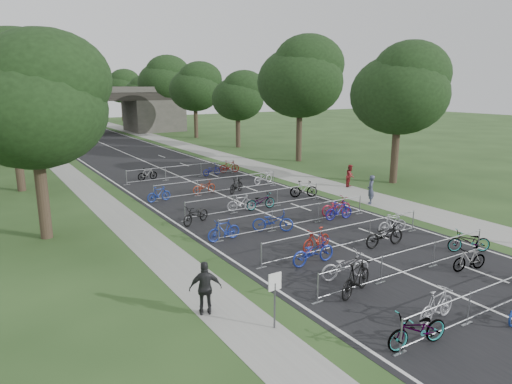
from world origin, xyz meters
TOP-DOWN VIEW (x-y plane):
  - ground at (0.00, 0.00)m, footprint 200.00×200.00m
  - road at (0.00, 50.00)m, footprint 11.00×140.00m
  - sidewalk_right at (8.00, 50.00)m, footprint 3.00×140.00m
  - sidewalk_left at (-7.50, 50.00)m, footprint 2.00×140.00m
  - lane_markings at (0.00, 50.00)m, footprint 0.12×140.00m
  - overpass_bridge at (0.00, 65.00)m, footprint 31.00×8.00m
  - park_sign at (-6.80, 3.00)m, footprint 0.45×0.06m
  - tree_left_0 at (-11.39, 15.93)m, footprint 6.72×6.72m
  - tree_right_0 at (13.11, 15.93)m, footprint 7.17×7.17m
  - tree_left_1 at (-11.39, 27.93)m, footprint 7.56×7.56m
  - tree_right_1 at (13.11, 27.93)m, footprint 8.18×8.18m
  - tree_right_2 at (13.11, 39.93)m, footprint 6.16×6.16m
  - tree_right_3 at (13.11, 51.93)m, footprint 7.17×7.17m
  - tree_right_4 at (13.11, 63.93)m, footprint 8.18×8.18m
  - tree_right_5 at (13.11, 75.93)m, footprint 6.16×6.16m
  - tree_right_6 at (13.11, 87.93)m, footprint 7.17×7.17m
  - barrier_row_0 at (0.00, 0.00)m, footprint 9.70×0.08m
  - barrier_row_1 at (0.00, 3.60)m, footprint 9.70×0.08m
  - barrier_row_2 at (0.00, 7.20)m, footprint 9.70×0.08m
  - barrier_row_3 at (0.00, 11.00)m, footprint 9.70×0.08m
  - barrier_row_4 at (0.00, 15.00)m, footprint 9.70×0.08m
  - barrier_row_5 at (0.00, 20.00)m, footprint 9.70×0.08m
  - barrier_row_6 at (0.00, 26.00)m, footprint 9.70×0.08m
  - bike_0 at (-3.92, -0.01)m, footprint 2.14×1.01m
  - bike_1 at (-2.23, 0.63)m, footprint 1.89×0.71m
  - bike_4 at (-3.04, 3.39)m, footprint 2.18×1.27m
  - bike_5 at (-2.43, 4.60)m, footprint 2.16×1.12m
  - bike_6 at (2.38, 2.56)m, footprint 1.70×0.79m
  - bike_7 at (4.30, 3.85)m, footprint 1.98×1.55m
  - bike_8 at (-2.53, 6.42)m, footprint 2.12×0.74m
  - bike_9 at (-1.44, 7.55)m, footprint 1.85×0.82m
  - bike_10 at (1.63, 6.37)m, footprint 2.21×0.94m
  - bike_11 at (3.45, 7.52)m, footprint 1.73×0.76m
  - bike_12 at (-4.30, 11.04)m, footprint 1.79×0.57m
  - bike_13 at (-1.53, 10.93)m, footprint 2.17×1.72m
  - bike_14 at (2.77, 10.76)m, footprint 1.78×0.72m
  - bike_15 at (3.24, 11.52)m, footprint 2.04×0.81m
  - bike_16 at (-4.30, 14.23)m, footprint 2.07×1.45m
  - bike_17 at (-0.99, 15.12)m, footprint 1.77×0.89m
  - bike_18 at (0.24, 14.87)m, footprint 1.96×0.76m
  - bike_19 at (4.30, 15.91)m, footprint 1.93×1.23m
  - bike_20 at (-4.30, 19.91)m, footprint 1.69×0.65m
  - bike_21 at (-0.85, 20.45)m, footprint 1.86×0.84m
  - bike_22 at (1.11, 19.40)m, footprint 1.77×1.34m
  - bike_23 at (4.30, 20.92)m, footprint 1.97×1.07m
  - bike_25 at (-2.70, 26.83)m, footprint 1.70×0.66m
  - bike_26 at (2.45, 25.92)m, footprint 1.83×0.94m
  - bike_27 at (4.29, 26.25)m, footprint 1.81×0.88m
  - pedestrian_a at (6.80, 12.32)m, footprint 0.79×0.77m
  - pedestrian_b at (9.17, 16.67)m, footprint 1.00×0.92m
  - pedestrian_c at (-8.20, 4.93)m, footprint 1.15×0.80m

SIDE VIEW (x-z plane):
  - ground at x=0.00m, z-range 0.00..0.00m
  - lane_markings at x=0.00m, z-range 0.00..0.00m
  - road at x=0.00m, z-range 0.00..0.01m
  - sidewalk_right at x=8.00m, z-range 0.00..0.01m
  - sidewalk_left at x=-7.50m, z-range 0.00..0.01m
  - bike_26 at x=2.45m, z-range 0.00..0.92m
  - bike_21 at x=-0.85m, z-range 0.00..0.94m
  - bike_23 at x=4.30m, z-range 0.00..0.98m
  - bike_6 at x=2.38m, z-range 0.00..0.99m
  - bike_20 at x=-4.30m, z-range 0.00..0.99m
  - bike_25 at x=-2.70m, z-range 0.00..0.99m
  - bike_7 at x=4.30m, z-range 0.00..1.00m
  - bike_11 at x=3.45m, z-range 0.00..1.01m
  - bike_18 at x=0.24m, z-range 0.00..1.01m
  - bike_17 at x=-0.99m, z-range 0.00..1.02m
  - bike_16 at x=-4.30m, z-range 0.00..1.03m
  - bike_14 at x=2.77m, z-range 0.00..1.04m
  - bike_27 at x=4.29m, z-range 0.00..1.05m
  - bike_15 at x=3.24m, z-range 0.00..1.06m
  - bike_12 at x=-4.30m, z-range 0.00..1.06m
  - bike_22 at x=1.11m, z-range 0.00..1.06m
  - bike_9 at x=-1.44m, z-range 0.00..1.08m
  - bike_5 at x=-2.43m, z-range 0.00..1.08m
  - bike_0 at x=-3.92m, z-range 0.00..1.08m
  - barrier_row_0 at x=0.00m, z-range 0.00..1.10m
  - barrier_row_1 at x=0.00m, z-range 0.00..1.10m
  - barrier_row_2 at x=0.00m, z-range 0.00..1.10m
  - barrier_row_3 at x=0.00m, z-range 0.00..1.10m
  - barrier_row_4 at x=0.00m, z-range 0.00..1.10m
  - barrier_row_5 at x=0.00m, z-range 0.00..1.10m
  - barrier_row_6 at x=0.00m, z-range 0.00..1.10m
  - bike_13 at x=-1.53m, z-range 0.00..1.10m
  - bike_1 at x=-2.23m, z-range 0.00..1.11m
  - bike_8 at x=-2.53m, z-range 0.00..1.12m
  - bike_19 at x=4.30m, z-range 0.00..1.13m
  - bike_10 at x=1.63m, z-range 0.00..1.13m
  - bike_4 at x=-3.04m, z-range 0.00..1.26m
  - pedestrian_b at x=9.17m, z-range 0.00..1.64m
  - pedestrian_c at x=-8.20m, z-range 0.00..1.81m
  - pedestrian_a at x=6.80m, z-range 0.00..1.83m
  - park_sign at x=-6.80m, z-range 0.36..2.18m
  - overpass_bridge at x=0.00m, z-range 0.01..7.06m
  - tree_right_2 at x=13.11m, z-range 1.25..10.64m
  - tree_right_5 at x=13.11m, z-range 1.25..10.64m
  - tree_left_0 at x=-11.39m, z-range 1.36..11.61m
  - tree_right_0 at x=13.11m, z-range 1.46..12.39m
  - tree_right_3 at x=13.11m, z-range 1.46..12.39m
  - tree_right_6 at x=13.11m, z-range 1.46..12.39m
  - tree_left_1 at x=-11.39m, z-range 1.54..13.07m
  - tree_right_1 at x=13.11m, z-range 1.67..14.13m
  - tree_right_4 at x=13.11m, z-range 1.67..14.13m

